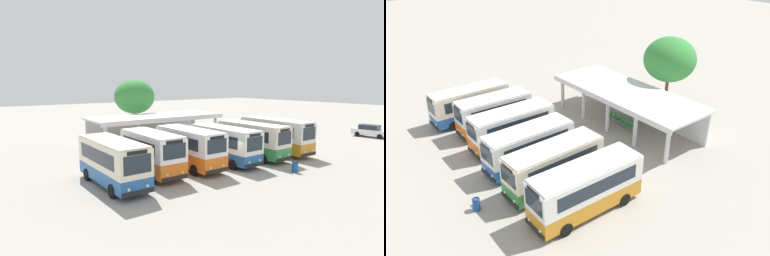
# 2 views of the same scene
# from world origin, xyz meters

# --- Properties ---
(ground_plane) EXTENTS (180.00, 180.00, 0.00)m
(ground_plane) POSITION_xyz_m (0.00, 0.00, 0.00)
(ground_plane) COLOR #A39E93
(city_bus_nearest_orange) EXTENTS (2.46, 7.47, 3.23)m
(city_bus_nearest_orange) POSITION_xyz_m (-9.76, 1.84, 1.78)
(city_bus_nearest_orange) COLOR black
(city_bus_nearest_orange) RESTS_ON ground
(city_bus_second_in_row) EXTENTS (2.45, 6.74, 3.32)m
(city_bus_second_in_row) POSITION_xyz_m (-6.27, 2.63, 1.83)
(city_bus_second_in_row) COLOR black
(city_bus_second_in_row) RESTS_ON ground
(city_bus_middle_cream) EXTENTS (2.42, 7.19, 3.31)m
(city_bus_middle_cream) POSITION_xyz_m (-2.78, 2.50, 1.83)
(city_bus_middle_cream) COLOR black
(city_bus_middle_cream) RESTS_ON ground
(city_bus_fourth_amber) EXTENTS (2.48, 7.20, 3.22)m
(city_bus_fourth_amber) POSITION_xyz_m (0.71, 2.01, 1.78)
(city_bus_fourth_amber) COLOR black
(city_bus_fourth_amber) RESTS_ON ground
(city_bus_fifth_blue) EXTENTS (2.50, 7.46, 3.32)m
(city_bus_fifth_blue) POSITION_xyz_m (4.20, 1.95, 1.83)
(city_bus_fifth_blue) COLOR black
(city_bus_fifth_blue) RESTS_ON ground
(city_bus_far_end_green) EXTENTS (2.47, 7.88, 3.45)m
(city_bus_far_end_green) POSITION_xyz_m (7.69, 2.02, 1.90)
(city_bus_far_end_green) COLOR black
(city_bus_far_end_green) RESTS_ON ground
(terminal_canopy) EXTENTS (15.17, 5.61, 3.40)m
(terminal_canopy) POSITION_xyz_m (0.10, 13.49, 2.62)
(terminal_canopy) COLOR silver
(terminal_canopy) RESTS_ON ground
(waiting_chair_end_by_column) EXTENTS (0.44, 0.44, 0.86)m
(waiting_chair_end_by_column) POSITION_xyz_m (-1.51, 12.48, 0.52)
(waiting_chair_end_by_column) COLOR slate
(waiting_chair_end_by_column) RESTS_ON ground
(waiting_chair_second_from_end) EXTENTS (0.44, 0.44, 0.86)m
(waiting_chair_second_from_end) POSITION_xyz_m (-0.92, 12.54, 0.52)
(waiting_chair_second_from_end) COLOR slate
(waiting_chair_second_from_end) RESTS_ON ground
(waiting_chair_middle_seat) EXTENTS (0.44, 0.44, 0.86)m
(waiting_chair_middle_seat) POSITION_xyz_m (-0.32, 12.51, 0.52)
(waiting_chair_middle_seat) COLOR slate
(waiting_chair_middle_seat) RESTS_ON ground
(waiting_chair_fourth_seat) EXTENTS (0.44, 0.44, 0.86)m
(waiting_chair_fourth_seat) POSITION_xyz_m (0.28, 12.47, 0.52)
(waiting_chair_fourth_seat) COLOR slate
(waiting_chair_fourth_seat) RESTS_ON ground
(waiting_chair_fifth_seat) EXTENTS (0.44, 0.44, 0.86)m
(waiting_chair_fifth_seat) POSITION_xyz_m (0.88, 12.43, 0.52)
(waiting_chair_fifth_seat) COLOR slate
(waiting_chair_fifth_seat) RESTS_ON ground
(waiting_chair_far_end_seat) EXTENTS (0.44, 0.44, 0.86)m
(waiting_chair_far_end_seat) POSITION_xyz_m (1.47, 12.48, 0.52)
(waiting_chair_far_end_seat) COLOR slate
(waiting_chair_far_end_seat) RESTS_ON ground
(roadside_tree_behind_canopy) EXTENTS (5.08, 5.08, 7.47)m
(roadside_tree_behind_canopy) POSITION_xyz_m (0.15, 18.47, 5.30)
(roadside_tree_behind_canopy) COLOR brown
(roadside_tree_behind_canopy) RESTS_ON ground
(litter_bin_apron) EXTENTS (0.49, 0.49, 0.90)m
(litter_bin_apron) POSITION_xyz_m (3.22, -3.60, 0.46)
(litter_bin_apron) COLOR #19478C
(litter_bin_apron) RESTS_ON ground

